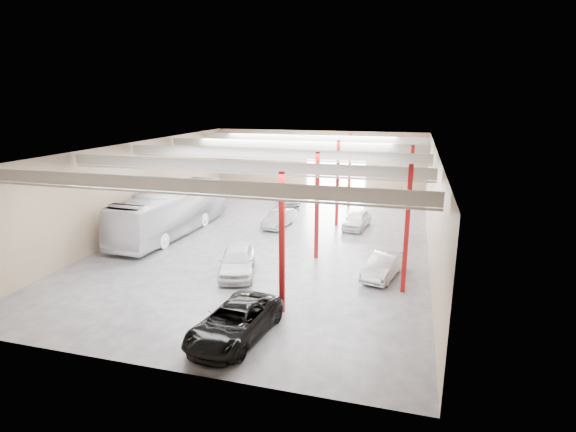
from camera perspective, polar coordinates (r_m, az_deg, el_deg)
The scene contains 8 objects.
depot_shell at distance 31.92m, azimuth -1.81°, elevation 5.24°, with size 22.12×32.12×7.06m.
coach_bus at distance 35.77m, azimuth -14.51°, elevation 0.61°, with size 3.02×12.90×3.59m, color silver.
black_sedan at distance 20.36m, azimuth -6.80°, elevation -13.20°, with size 2.55×5.54×1.54m, color black.
car_row_a at distance 27.18m, azimuth -6.48°, elevation -5.62°, with size 1.99×4.95×1.69m, color silver.
car_row_b at distance 36.83m, azimuth -1.12°, elevation -0.26°, with size 1.49×4.26×1.40m, color #9FA0A4.
car_row_c at distance 44.17m, azimuth 0.05°, elevation 2.31°, with size 1.98×4.87×1.41m, color gray.
car_right_near at distance 27.19m, azimuth 12.00°, elevation -6.19°, with size 1.47×4.22×1.39m, color silver.
car_right_far at distance 36.79m, azimuth 8.73°, elevation -0.44°, with size 1.67×4.15×1.41m, color white.
Camera 1 is at (9.55, -29.54, 10.32)m, focal length 28.00 mm.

